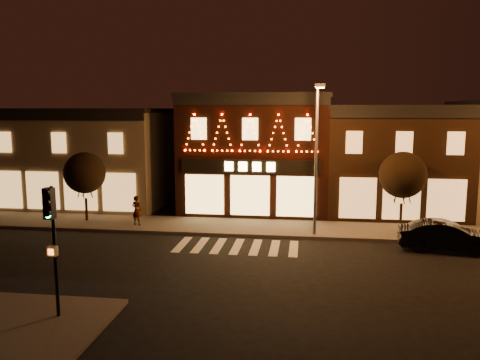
% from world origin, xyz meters
% --- Properties ---
extents(ground, '(120.00, 120.00, 0.00)m').
position_xyz_m(ground, '(0.00, 0.00, 0.00)').
color(ground, black).
rests_on(ground, ground).
extents(sidewalk_far, '(44.00, 4.00, 0.15)m').
position_xyz_m(sidewalk_far, '(2.00, 8.00, 0.07)').
color(sidewalk_far, '#47423D').
rests_on(sidewalk_far, ground).
extents(building_left, '(12.20, 8.28, 7.30)m').
position_xyz_m(building_left, '(-13.00, 13.99, 3.66)').
color(building_left, brown).
rests_on(building_left, ground).
extents(building_pulp, '(10.20, 8.34, 8.30)m').
position_xyz_m(building_pulp, '(0.00, 13.98, 4.16)').
color(building_pulp, black).
rests_on(building_pulp, ground).
extents(building_right_a, '(9.20, 8.28, 7.50)m').
position_xyz_m(building_right_a, '(9.50, 13.99, 3.76)').
color(building_right_a, '#311D11').
rests_on(building_right_a, ground).
extents(traffic_signal_near, '(0.34, 0.47, 4.55)m').
position_xyz_m(traffic_signal_near, '(-4.85, -5.86, 3.36)').
color(traffic_signal_near, black).
rests_on(traffic_signal_near, sidewalk_near).
extents(streetlamp_mid, '(0.54, 1.94, 8.46)m').
position_xyz_m(streetlamp_mid, '(4.13, 6.35, 5.12)').
color(streetlamp_mid, '#59595E').
rests_on(streetlamp_mid, sidewalk_far).
extents(tree_left, '(2.63, 2.63, 4.40)m').
position_xyz_m(tree_left, '(-10.38, 8.13, 3.23)').
color(tree_left, black).
rests_on(tree_left, sidewalk_far).
extents(tree_right, '(2.77, 2.77, 4.63)m').
position_xyz_m(tree_right, '(9.25, 8.65, 3.39)').
color(tree_right, black).
rests_on(tree_right, sidewalk_far).
extents(dark_sedan, '(4.85, 2.18, 1.54)m').
position_xyz_m(dark_sedan, '(10.76, 4.69, 0.77)').
color(dark_sedan, black).
rests_on(dark_sedan, ground).
extents(pedestrian, '(0.77, 0.61, 1.84)m').
position_xyz_m(pedestrian, '(-6.72, 7.34, 1.07)').
color(pedestrian, gray).
rests_on(pedestrian, sidewalk_far).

